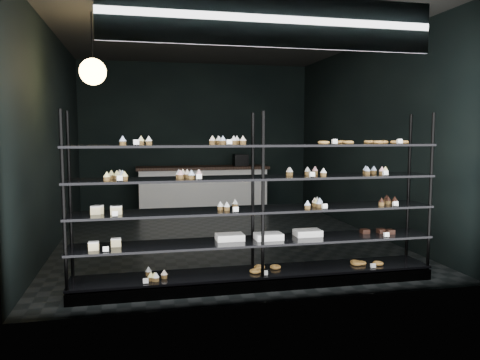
# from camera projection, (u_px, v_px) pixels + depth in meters

# --- Properties ---
(room) EXTENTS (5.01, 6.01, 3.20)m
(room) POSITION_uv_depth(u_px,v_px,m) (221.00, 138.00, 7.42)
(room) COLOR black
(room) RESTS_ON ground
(display_shelf) EXTENTS (4.00, 0.50, 1.91)m
(display_shelf) POSITION_uv_depth(u_px,v_px,m) (256.00, 229.00, 5.13)
(display_shelf) COLOR black
(display_shelf) RESTS_ON room
(signage) EXTENTS (3.30, 0.05, 0.50)m
(signage) POSITION_uv_depth(u_px,v_px,m) (274.00, 21.00, 4.46)
(signage) COLOR #0E2346
(signage) RESTS_ON room
(pendant_lamp) EXTENTS (0.33, 0.33, 0.90)m
(pendant_lamp) POSITION_uv_depth(u_px,v_px,m) (93.00, 72.00, 5.86)
(pendant_lamp) COLOR black
(pendant_lamp) RESTS_ON room
(service_counter) EXTENTS (2.78, 0.65, 1.23)m
(service_counter) POSITION_uv_depth(u_px,v_px,m) (203.00, 189.00, 9.97)
(service_counter) COLOR silver
(service_counter) RESTS_ON room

